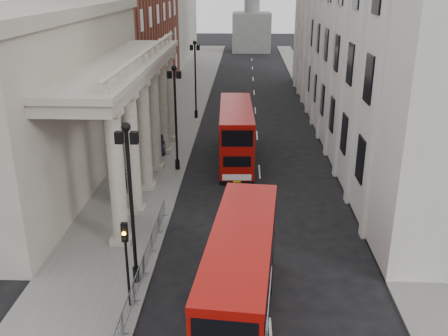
{
  "coord_description": "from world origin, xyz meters",
  "views": [
    {
      "loc": [
        4.71,
        -17.38,
        14.42
      ],
      "look_at": [
        3.49,
        11.78,
        3.37
      ],
      "focal_mm": 40.0,
      "sensor_mm": 36.0,
      "label": 1
    }
  ],
  "objects_px": {
    "pedestrian_a": "(125,181)",
    "traffic_light": "(126,250)",
    "pedestrian_b": "(117,186)",
    "pedestrian_c": "(161,145)",
    "bus_far": "(236,133)",
    "lamp_post_mid": "(176,111)",
    "lamp_post_north": "(195,74)",
    "lamp_post_south": "(131,194)",
    "bus_near": "(241,278)"
  },
  "relations": [
    {
      "from": "lamp_post_mid",
      "to": "lamp_post_south",
      "type": "bearing_deg",
      "value": -90.0
    },
    {
      "from": "bus_near",
      "to": "pedestrian_a",
      "type": "height_order",
      "value": "bus_near"
    },
    {
      "from": "pedestrian_c",
      "to": "traffic_light",
      "type": "bearing_deg",
      "value": -74.11
    },
    {
      "from": "bus_far",
      "to": "lamp_post_mid",
      "type": "bearing_deg",
      "value": -154.56
    },
    {
      "from": "bus_far",
      "to": "pedestrian_c",
      "type": "relative_size",
      "value": 5.8
    },
    {
      "from": "pedestrian_b",
      "to": "lamp_post_mid",
      "type": "bearing_deg",
      "value": -110.25
    },
    {
      "from": "lamp_post_mid",
      "to": "lamp_post_north",
      "type": "xyz_separation_m",
      "value": [
        0.0,
        16.0,
        0.0
      ]
    },
    {
      "from": "lamp_post_mid",
      "to": "pedestrian_c",
      "type": "xyz_separation_m",
      "value": [
        -1.83,
        3.31,
        -3.85
      ]
    },
    {
      "from": "pedestrian_a",
      "to": "traffic_light",
      "type": "bearing_deg",
      "value": -89.96
    },
    {
      "from": "traffic_light",
      "to": "pedestrian_a",
      "type": "distance_m",
      "value": 13.65
    },
    {
      "from": "traffic_light",
      "to": "bus_far",
      "type": "bearing_deg",
      "value": 77.44
    },
    {
      "from": "lamp_post_south",
      "to": "pedestrian_c",
      "type": "xyz_separation_m",
      "value": [
        -1.83,
        19.31,
        -3.85
      ]
    },
    {
      "from": "pedestrian_b",
      "to": "pedestrian_c",
      "type": "relative_size",
      "value": 0.81
    },
    {
      "from": "pedestrian_a",
      "to": "pedestrian_c",
      "type": "distance_m",
      "value": 8.32
    },
    {
      "from": "lamp_post_south",
      "to": "pedestrian_a",
      "type": "relative_size",
      "value": 4.48
    },
    {
      "from": "bus_far",
      "to": "lamp_post_south",
      "type": "bearing_deg",
      "value": -106.11
    },
    {
      "from": "pedestrian_a",
      "to": "pedestrian_b",
      "type": "bearing_deg",
      "value": -139.06
    },
    {
      "from": "lamp_post_mid",
      "to": "bus_near",
      "type": "distance_m",
      "value": 19.83
    },
    {
      "from": "pedestrian_a",
      "to": "pedestrian_c",
      "type": "bearing_deg",
      "value": 67.38
    },
    {
      "from": "lamp_post_north",
      "to": "pedestrian_b",
      "type": "relative_size",
      "value": 5.46
    },
    {
      "from": "lamp_post_south",
      "to": "bus_far",
      "type": "height_order",
      "value": "lamp_post_south"
    },
    {
      "from": "lamp_post_mid",
      "to": "bus_far",
      "type": "distance_m",
      "value": 5.79
    },
    {
      "from": "traffic_light",
      "to": "pedestrian_b",
      "type": "distance_m",
      "value": 13.21
    },
    {
      "from": "bus_near",
      "to": "pedestrian_b",
      "type": "distance_m",
      "value": 16.14
    },
    {
      "from": "pedestrian_b",
      "to": "lamp_post_south",
      "type": "bearing_deg",
      "value": 121.13
    },
    {
      "from": "lamp_post_south",
      "to": "pedestrian_b",
      "type": "relative_size",
      "value": 5.46
    },
    {
      "from": "pedestrian_c",
      "to": "bus_near",
      "type": "bearing_deg",
      "value": -61.58
    },
    {
      "from": "lamp_post_north",
      "to": "pedestrian_c",
      "type": "height_order",
      "value": "lamp_post_north"
    },
    {
      "from": "lamp_post_south",
      "to": "bus_near",
      "type": "xyz_separation_m",
      "value": [
        5.27,
        -2.95,
        -2.52
      ]
    },
    {
      "from": "pedestrian_a",
      "to": "lamp_post_mid",
      "type": "bearing_deg",
      "value": 43.87
    },
    {
      "from": "traffic_light",
      "to": "pedestrian_b",
      "type": "relative_size",
      "value": 2.82
    },
    {
      "from": "traffic_light",
      "to": "lamp_post_south",
      "type": "bearing_deg",
      "value": 92.84
    },
    {
      "from": "bus_near",
      "to": "traffic_light",
      "type": "bearing_deg",
      "value": 175.08
    },
    {
      "from": "bus_near",
      "to": "pedestrian_a",
      "type": "distance_m",
      "value": 16.41
    },
    {
      "from": "lamp_post_south",
      "to": "bus_far",
      "type": "distance_m",
      "value": 19.15
    },
    {
      "from": "lamp_post_north",
      "to": "bus_far",
      "type": "xyz_separation_m",
      "value": [
        4.65,
        -13.59,
        -2.46
      ]
    },
    {
      "from": "lamp_post_mid",
      "to": "pedestrian_c",
      "type": "height_order",
      "value": "lamp_post_mid"
    },
    {
      "from": "lamp_post_mid",
      "to": "pedestrian_b",
      "type": "height_order",
      "value": "lamp_post_mid"
    },
    {
      "from": "traffic_light",
      "to": "pedestrian_c",
      "type": "relative_size",
      "value": 2.27
    },
    {
      "from": "bus_far",
      "to": "pedestrian_b",
      "type": "xyz_separation_m",
      "value": [
        -8.19,
        -7.93,
        -1.57
      ]
    },
    {
      "from": "traffic_light",
      "to": "bus_far",
      "type": "xyz_separation_m",
      "value": [
        4.55,
        20.43,
        -0.65
      ]
    },
    {
      "from": "lamp_post_south",
      "to": "lamp_post_north",
      "type": "xyz_separation_m",
      "value": [
        0.0,
        32.0,
        0.0
      ]
    },
    {
      "from": "traffic_light",
      "to": "bus_near",
      "type": "xyz_separation_m",
      "value": [
        5.17,
        -0.93,
        -0.71
      ]
    },
    {
      "from": "lamp_post_mid",
      "to": "pedestrian_a",
      "type": "bearing_deg",
      "value": -122.37
    },
    {
      "from": "lamp_post_north",
      "to": "bus_near",
      "type": "bearing_deg",
      "value": -81.42
    },
    {
      "from": "lamp_post_north",
      "to": "pedestrian_a",
      "type": "height_order",
      "value": "lamp_post_north"
    },
    {
      "from": "lamp_post_mid",
      "to": "bus_far",
      "type": "height_order",
      "value": "lamp_post_mid"
    },
    {
      "from": "traffic_light",
      "to": "pedestrian_a",
      "type": "relative_size",
      "value": 2.31
    },
    {
      "from": "traffic_light",
      "to": "pedestrian_c",
      "type": "height_order",
      "value": "traffic_light"
    },
    {
      "from": "lamp_post_mid",
      "to": "lamp_post_north",
      "type": "distance_m",
      "value": 16.0
    }
  ]
}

